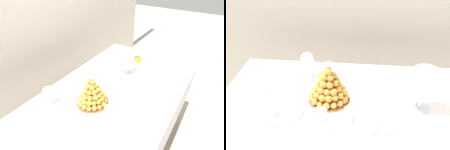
{
  "view_description": "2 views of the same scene",
  "coord_description": "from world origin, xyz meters",
  "views": [
    {
      "loc": [
        -0.99,
        -0.6,
        1.64
      ],
      "look_at": [
        0.0,
        0.01,
        0.89
      ],
      "focal_mm": 30.42,
      "sensor_mm": 36.0,
      "label": 1
    },
    {
      "loc": [
        -0.03,
        -1.04,
        1.6
      ],
      "look_at": [
        -0.14,
        0.01,
        0.94
      ],
      "focal_mm": 41.24,
      "sensor_mm": 36.0,
      "label": 2
    }
  ],
  "objects": [
    {
      "name": "croquembouche",
      "position": [
        -0.19,
        0.05,
        0.84
      ],
      "size": [
        0.22,
        0.22,
        0.23
      ],
      "color": "brown",
      "rests_on": "serving_tray"
    },
    {
      "name": "dessert_cup_mid_left",
      "position": [
        -0.34,
        -0.09,
        0.77
      ],
      "size": [
        0.06,
        0.06,
        0.05
      ],
      "color": "silver",
      "rests_on": "serving_tray"
    },
    {
      "name": "serving_tray",
      "position": [
        -0.2,
        -0.0,
        0.75
      ],
      "size": [
        0.68,
        0.35,
        0.02
      ],
      "color": "white",
      "rests_on": "buffet_table"
    },
    {
      "name": "buffet_table",
      "position": [
        0.0,
        0.0,
        0.66
      ],
      "size": [
        1.6,
        0.93,
        0.74
      ],
      "color": "brown",
      "rests_on": "ground_plane"
    },
    {
      "name": "wine_glass",
      "position": [
        -0.35,
        0.29,
        0.85
      ],
      "size": [
        0.08,
        0.08,
        0.16
      ],
      "color": "silver",
      "rests_on": "buffet_table"
    },
    {
      "name": "dessert_cup_mid_right",
      "position": [
        -0.07,
        -0.09,
        0.78
      ],
      "size": [
        0.05,
        0.05,
        0.06
      ],
      "color": "silver",
      "rests_on": "serving_tray"
    },
    {
      "name": "fruit_tart_plate",
      "position": [
        0.54,
        0.06,
        0.76
      ],
      "size": [
        0.18,
        0.18,
        0.05
      ],
      "color": "white",
      "rests_on": "buffet_table"
    },
    {
      "name": "macaron_goblet",
      "position": [
        0.29,
        0.04,
        0.89
      ],
      "size": [
        0.13,
        0.13,
        0.24
      ],
      "color": "white",
      "rests_on": "buffet_table"
    },
    {
      "name": "dessert_cup_left",
      "position": [
        -0.45,
        -0.09,
        0.78
      ],
      "size": [
        0.05,
        0.05,
        0.06
      ],
      "color": "silver",
      "rests_on": "serving_tray"
    },
    {
      "name": "dessert_cup_centre",
      "position": [
        -0.21,
        -0.1,
        0.77
      ],
      "size": [
        0.06,
        0.06,
        0.05
      ],
      "color": "silver",
      "rests_on": "serving_tray"
    },
    {
      "name": "dessert_cup_right",
      "position": [
        0.05,
        -0.1,
        0.77
      ],
      "size": [
        0.05,
        0.05,
        0.05
      ],
      "color": "silver",
      "rests_on": "serving_tray"
    },
    {
      "name": "backdrop_wall",
      "position": [
        0.0,
        1.02,
        1.25
      ],
      "size": [
        4.8,
        0.1,
        2.5
      ],
      "primitive_type": "cube",
      "color": "silver",
      "rests_on": "ground_plane"
    }
  ]
}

